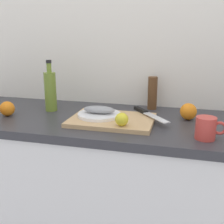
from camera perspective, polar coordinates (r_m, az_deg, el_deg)
name	(u,v)px	position (r m, az deg, el deg)	size (l,w,h in m)	color
back_wall	(132,44)	(1.65, 4.16, 13.53)	(3.20, 0.05, 2.50)	white
kitchen_counter	(118,198)	(1.59, 1.30, -17.11)	(2.00, 0.60, 0.90)	white
cutting_board	(112,120)	(1.35, 0.00, -1.64)	(0.40, 0.29, 0.02)	tan
white_plate	(99,115)	(1.38, -2.61, -0.53)	(0.21, 0.21, 0.01)	white
fish_fillet	(99,110)	(1.37, -2.62, 0.49)	(0.16, 0.07, 0.04)	gray
chef_knife	(146,113)	(1.41, 6.94, -0.15)	(0.20, 0.24, 0.02)	silver
lemon_0	(122,119)	(1.23, 1.99, -1.50)	(0.06, 0.06, 0.06)	yellow
olive_oil_bottle	(50,91)	(1.56, -12.42, 4.29)	(0.06, 0.06, 0.28)	olive
coffee_mug_0	(206,128)	(1.19, 18.63, -3.13)	(0.12, 0.08, 0.09)	#CC3F38
orange_1	(7,109)	(1.54, -20.52, 0.65)	(0.08, 0.08, 0.08)	orange
orange_2	(188,111)	(1.43, 15.25, 0.10)	(0.08, 0.08, 0.08)	orange
pepper_mill	(152,93)	(1.58, 8.22, 3.82)	(0.05, 0.05, 0.18)	brown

